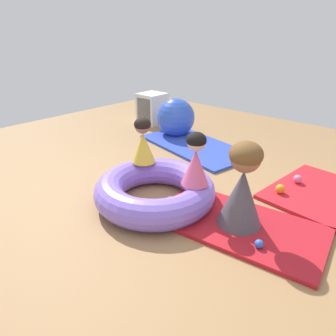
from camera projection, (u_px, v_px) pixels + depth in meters
name	position (u px, v px, depth m)	size (l,w,h in m)	color
ground_plane	(162.00, 207.00, 3.11)	(8.00, 8.00, 0.00)	#9E7549
gym_mat_near_left	(195.00, 146.00, 4.66)	(1.73, 0.87, 0.04)	#2D47B7
gym_mat_near_right	(238.00, 225.00, 2.79)	(1.50, 0.81, 0.04)	#B21923
inflatable_cushion	(155.00, 190.00, 3.12)	(1.23, 1.23, 0.30)	#8466E0
child_in_pink	(196.00, 159.00, 2.83)	(0.36, 0.36, 0.51)	#E5608E
child_in_yellow	(143.00, 141.00, 3.31)	(0.26, 0.26, 0.50)	yellow
adult_seated	(243.00, 186.00, 2.63)	(0.52, 0.52, 0.78)	#4C4751
play_ball_blue	(259.00, 244.00, 2.46)	(0.07, 0.07, 0.07)	blue
play_ball_yellow	(199.00, 201.00, 3.02)	(0.11, 0.11, 0.11)	yellow
play_ball_orange	(280.00, 189.00, 3.27)	(0.10, 0.10, 0.10)	orange
play_ball_pink	(298.00, 179.00, 3.48)	(0.10, 0.10, 0.10)	pink
play_ball_teal	(210.00, 192.00, 3.22)	(0.08, 0.08, 0.08)	teal
exercise_ball_large	(176.00, 118.00, 5.02)	(0.62, 0.62, 0.62)	blue
storage_cube	(151.00, 109.00, 5.72)	(0.44, 0.44, 0.56)	silver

